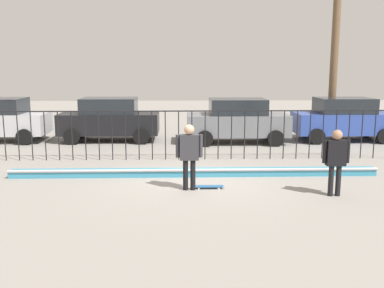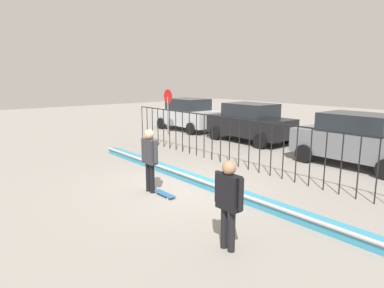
{
  "view_description": "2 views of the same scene",
  "coord_description": "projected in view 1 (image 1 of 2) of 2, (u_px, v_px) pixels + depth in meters",
  "views": [
    {
      "loc": [
        -0.46,
        -12.09,
        3.26
      ],
      "look_at": [
        -0.06,
        0.82,
        0.95
      ],
      "focal_mm": 40.7,
      "sensor_mm": 36.0,
      "label": 1
    },
    {
      "loc": [
        7.64,
        -5.73,
        3.16
      ],
      "look_at": [
        -0.08,
        0.58,
        1.21
      ],
      "focal_mm": 32.05,
      "sensor_mm": 36.0,
      "label": 2
    }
  ],
  "objects": [
    {
      "name": "skateboard",
      "position": [
        209.0,
        186.0,
        11.77
      ],
      "size": [
        0.8,
        0.2,
        0.07
      ],
      "rotation": [
        0.0,
        0.0,
        -0.39
      ],
      "color": "#26598C",
      "rests_on": "ground"
    },
    {
      "name": "parked_car_black",
      "position": [
        110.0,
        119.0,
        19.18
      ],
      "size": [
        4.3,
        2.12,
        1.9
      ],
      "rotation": [
        0.0,
        0.0,
        -0.07
      ],
      "color": "black",
      "rests_on": "ground"
    },
    {
      "name": "camera_operator",
      "position": [
        336.0,
        157.0,
        10.94
      ],
      "size": [
        0.69,
        0.26,
        1.71
      ],
      "rotation": [
        0.0,
        0.0,
        2.11
      ],
      "color": "black",
      "rests_on": "ground"
    },
    {
      "name": "parked_car_gray",
      "position": [
        237.0,
        120.0,
        18.69
      ],
      "size": [
        4.3,
        2.12,
        1.9
      ],
      "rotation": [
        0.0,
        0.0,
        0.05
      ],
      "color": "slate",
      "rests_on": "ground"
    },
    {
      "name": "parked_car_blue",
      "position": [
        343.0,
        119.0,
        19.24
      ],
      "size": [
        4.3,
        2.12,
        1.9
      ],
      "rotation": [
        0.0,
        0.0,
        -0.02
      ],
      "color": "#2D479E",
      "rests_on": "ground"
    },
    {
      "name": "perimeter_fence",
      "position": [
        192.0,
        129.0,
        15.29
      ],
      "size": [
        14.04,
        0.04,
        1.74
      ],
      "color": "black",
      "rests_on": "ground"
    },
    {
      "name": "skateboarder",
      "position": [
        189.0,
        151.0,
        11.47
      ],
      "size": [
        0.71,
        0.27,
        1.77
      ],
      "rotation": [
        0.0,
        0.0,
        0.19
      ],
      "color": "black",
      "rests_on": "ground"
    },
    {
      "name": "ground_plane",
      "position": [
        195.0,
        182.0,
        12.49
      ],
      "size": [
        60.0,
        60.0,
        0.0
      ],
      "primitive_type": "plane",
      "color": "gray"
    },
    {
      "name": "bowl_coping_ledge",
      "position": [
        194.0,
        172.0,
        13.09
      ],
      "size": [
        11.0,
        0.41,
        0.27
      ],
      "color": "teal",
      "rests_on": "ground"
    }
  ]
}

